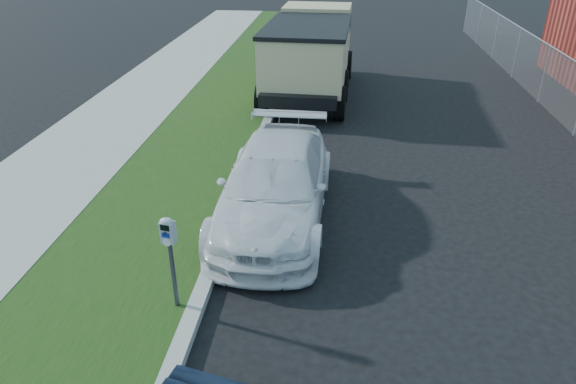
{
  "coord_description": "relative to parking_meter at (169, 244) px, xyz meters",
  "views": [
    {
      "loc": [
        -0.61,
        -7.05,
        5.3
      ],
      "look_at": [
        -1.4,
        1.0,
        1.0
      ],
      "focal_mm": 32.0,
      "sensor_mm": 36.0,
      "label": 1
    }
  ],
  "objects": [
    {
      "name": "white_wagon",
      "position": [
        1.15,
        2.95,
        -0.51
      ],
      "size": [
        2.15,
        5.07,
        1.46
      ],
      "primitive_type": "imported",
      "rotation": [
        0.0,
        0.0,
        -0.02
      ],
      "color": "silver",
      "rests_on": "ground"
    },
    {
      "name": "dump_truck",
      "position": [
        1.33,
        11.54,
        0.21
      ],
      "size": [
        2.92,
        6.72,
        2.58
      ],
      "rotation": [
        0.0,
        0.0,
        -0.05
      ],
      "color": "black",
      "rests_on": "ground"
    },
    {
      "name": "ground",
      "position": [
        2.88,
        1.17,
        -1.24
      ],
      "size": [
        120.0,
        120.0,
        0.0
      ],
      "primitive_type": "plane",
      "color": "black",
      "rests_on": "ground"
    },
    {
      "name": "streetside",
      "position": [
        -2.69,
        3.17,
        -1.17
      ],
      "size": [
        6.12,
        50.0,
        0.15
      ],
      "color": "gray",
      "rests_on": "ground"
    },
    {
      "name": "parking_meter",
      "position": [
        0.0,
        0.0,
        0.0
      ],
      "size": [
        0.23,
        0.17,
        1.52
      ],
      "rotation": [
        0.0,
        0.0,
        -0.18
      ],
      "color": "#3F4247",
      "rests_on": "ground"
    }
  ]
}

